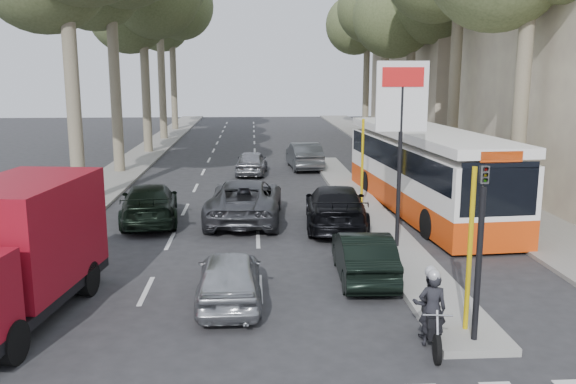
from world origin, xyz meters
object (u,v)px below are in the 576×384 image
city_bus (424,168)px  motorcycle (431,309)px  silver_hatchback (229,277)px  red_truck (15,249)px  dark_hatchback (364,255)px

city_bus → motorcycle: 11.98m
silver_hatchback → red_truck: size_ratio=0.64×
dark_hatchback → silver_hatchback: bearing=25.4°
dark_hatchback → motorcycle: motorcycle is taller
silver_hatchback → dark_hatchback: (3.41, 1.48, -0.00)m
dark_hatchback → red_truck: size_ratio=0.66×
dark_hatchback → motorcycle: size_ratio=2.01×
city_bus → motorcycle: city_bus is taller
silver_hatchback → dark_hatchback: size_ratio=0.97×
silver_hatchback → motorcycle: motorcycle is taller
red_truck → city_bus: size_ratio=0.47×
red_truck → motorcycle: bearing=-3.9°
city_bus → motorcycle: size_ratio=6.52×
motorcycle → silver_hatchback: bearing=156.5°
motorcycle → red_truck: bearing=175.9°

